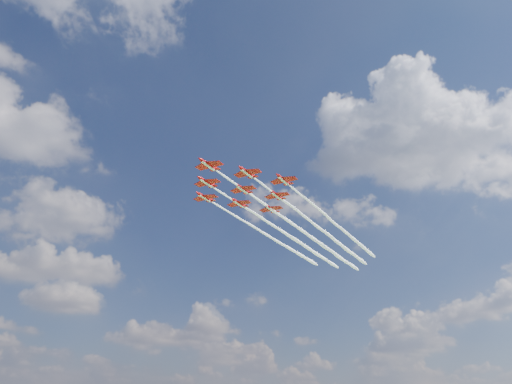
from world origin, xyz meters
TOP-DOWN VIEW (x-y plane):
  - jet_lead at (29.03, 15.68)m, footprint 97.33×59.20m
  - jet_row2_port at (41.22, 14.44)m, footprint 97.33×59.20m
  - jet_row2_starb at (33.81, 26.96)m, footprint 97.33×59.20m
  - jet_row3_port at (53.42, 13.21)m, footprint 97.33×59.20m
  - jet_row3_centre at (46.01, 25.72)m, footprint 97.33×59.20m
  - jet_row3_starb at (38.60, 38.24)m, footprint 97.33×59.20m
  - jet_row4_port at (58.20, 24.49)m, footprint 97.33×59.20m
  - jet_row4_starb at (50.80, 37.01)m, footprint 97.33×59.20m
  - jet_tail at (62.99, 35.77)m, footprint 97.33×59.20m

SIDE VIEW (x-z plane):
  - jet_lead at x=29.03m, z-range 86.13..88.53m
  - jet_row2_port at x=41.22m, z-range 86.13..88.53m
  - jet_row2_starb at x=33.81m, z-range 86.13..88.53m
  - jet_row3_port at x=53.42m, z-range 86.13..88.53m
  - jet_row3_centre at x=46.01m, z-range 86.13..88.53m
  - jet_row3_starb at x=38.60m, z-range 86.13..88.53m
  - jet_row4_port at x=58.20m, z-range 86.13..88.53m
  - jet_row4_starb at x=50.80m, z-range 86.13..88.53m
  - jet_tail at x=62.99m, z-range 86.13..88.53m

